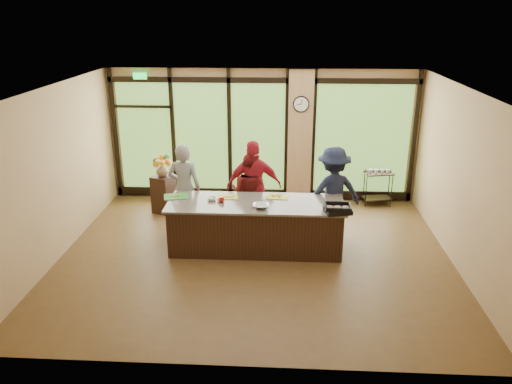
# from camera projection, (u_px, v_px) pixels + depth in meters

# --- Properties ---
(floor) EXTENTS (7.00, 7.00, 0.00)m
(floor) POSITION_uv_depth(u_px,v_px,m) (255.00, 255.00, 9.06)
(floor) COLOR #54391D
(floor) RESTS_ON ground
(ceiling) EXTENTS (7.00, 7.00, 0.00)m
(ceiling) POSITION_uv_depth(u_px,v_px,m) (255.00, 89.00, 8.03)
(ceiling) COLOR silver
(ceiling) RESTS_ON back_wall
(back_wall) EXTENTS (7.00, 0.00, 7.00)m
(back_wall) POSITION_uv_depth(u_px,v_px,m) (263.00, 136.00, 11.35)
(back_wall) COLOR tan
(back_wall) RESTS_ON floor
(left_wall) EXTENTS (0.00, 6.00, 6.00)m
(left_wall) POSITION_uv_depth(u_px,v_px,m) (56.00, 174.00, 8.73)
(left_wall) COLOR tan
(left_wall) RESTS_ON floor
(right_wall) EXTENTS (0.00, 6.00, 6.00)m
(right_wall) POSITION_uv_depth(u_px,v_px,m) (463.00, 181.00, 8.36)
(right_wall) COLOR tan
(right_wall) RESTS_ON floor
(window_wall) EXTENTS (6.90, 0.12, 3.00)m
(window_wall) POSITION_uv_depth(u_px,v_px,m) (270.00, 141.00, 11.34)
(window_wall) COLOR tan
(window_wall) RESTS_ON floor
(island_base) EXTENTS (3.10, 1.00, 0.88)m
(island_base) POSITION_uv_depth(u_px,v_px,m) (256.00, 227.00, 9.19)
(island_base) COLOR black
(island_base) RESTS_ON floor
(countertop) EXTENTS (3.20, 1.10, 0.04)m
(countertop) POSITION_uv_depth(u_px,v_px,m) (256.00, 203.00, 9.03)
(countertop) COLOR #6D655A
(countertop) RESTS_ON island_base
(wall_clock) EXTENTS (0.36, 0.04, 0.36)m
(wall_clock) POSITION_uv_depth(u_px,v_px,m) (301.00, 104.00, 10.93)
(wall_clock) COLOR black
(wall_clock) RESTS_ON window_wall
(cook_left) EXTENTS (0.69, 0.48, 1.80)m
(cook_left) POSITION_uv_depth(u_px,v_px,m) (184.00, 188.00, 9.81)
(cook_left) COLOR gray
(cook_left) RESTS_ON floor
(cook_midleft) EXTENTS (0.93, 0.83, 1.58)m
(cook_midleft) POSITION_uv_depth(u_px,v_px,m) (249.00, 192.00, 9.88)
(cook_midleft) COLOR maroon
(cook_midleft) RESTS_ON floor
(cook_midright) EXTENTS (1.13, 0.57, 1.85)m
(cook_midright) POSITION_uv_depth(u_px,v_px,m) (254.00, 187.00, 9.82)
(cook_midright) COLOR #A91A28
(cook_midright) RESTS_ON floor
(cook_right) EXTENTS (1.29, 0.97, 1.78)m
(cook_right) POSITION_uv_depth(u_px,v_px,m) (333.00, 192.00, 9.63)
(cook_right) COLOR #171C33
(cook_right) RESTS_ON floor
(roasting_pan) EXTENTS (0.50, 0.43, 0.08)m
(roasting_pan) POSITION_uv_depth(u_px,v_px,m) (338.00, 211.00, 8.55)
(roasting_pan) COLOR black
(roasting_pan) RESTS_ON countertop
(mixing_bowl) EXTENTS (0.31, 0.31, 0.07)m
(mixing_bowl) POSITION_uv_depth(u_px,v_px,m) (261.00, 206.00, 8.76)
(mixing_bowl) COLOR silver
(mixing_bowl) RESTS_ON countertop
(cutting_board_left) EXTENTS (0.51, 0.43, 0.01)m
(cutting_board_left) POSITION_uv_depth(u_px,v_px,m) (176.00, 196.00, 9.29)
(cutting_board_left) COLOR green
(cutting_board_left) RESTS_ON countertop
(cutting_board_center) EXTENTS (0.40, 0.32, 0.01)m
(cutting_board_center) POSITION_uv_depth(u_px,v_px,m) (228.00, 197.00, 9.27)
(cutting_board_center) COLOR gold
(cutting_board_center) RESTS_ON countertop
(cutting_board_right) EXTENTS (0.42, 0.33, 0.01)m
(cutting_board_right) POSITION_uv_depth(u_px,v_px,m) (277.00, 197.00, 9.28)
(cutting_board_right) COLOR gold
(cutting_board_right) RESTS_ON countertop
(prep_bowl_near) EXTENTS (0.21, 0.21, 0.05)m
(prep_bowl_near) POSITION_uv_depth(u_px,v_px,m) (212.00, 199.00, 9.11)
(prep_bowl_near) COLOR silver
(prep_bowl_near) RESTS_ON countertop
(prep_bowl_mid) EXTENTS (0.16, 0.16, 0.04)m
(prep_bowl_mid) POSITION_uv_depth(u_px,v_px,m) (221.00, 200.00, 9.05)
(prep_bowl_mid) COLOR silver
(prep_bowl_mid) RESTS_ON countertop
(prep_bowl_far) EXTENTS (0.15, 0.15, 0.03)m
(prep_bowl_far) POSITION_uv_depth(u_px,v_px,m) (278.00, 194.00, 9.37)
(prep_bowl_far) COLOR silver
(prep_bowl_far) RESTS_ON countertop
(red_ramekin) EXTENTS (0.13, 0.13, 0.08)m
(red_ramekin) POSITION_uv_depth(u_px,v_px,m) (222.00, 200.00, 9.01)
(red_ramekin) COLOR #B21211
(red_ramekin) RESTS_ON countertop
(flower_stand) EXTENTS (0.54, 0.54, 0.83)m
(flower_stand) POSITION_uv_depth(u_px,v_px,m) (164.00, 194.00, 10.89)
(flower_stand) COLOR black
(flower_stand) RESTS_ON floor
(flower_vase) EXTENTS (0.35, 0.35, 0.28)m
(flower_vase) POSITION_uv_depth(u_px,v_px,m) (162.00, 170.00, 10.70)
(flower_vase) COLOR brown
(flower_vase) RESTS_ON flower_stand
(bar_cart) EXTENTS (0.68, 0.48, 0.84)m
(bar_cart) POSITION_uv_depth(u_px,v_px,m) (378.00, 183.00, 11.27)
(bar_cart) COLOR black
(bar_cart) RESTS_ON floor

